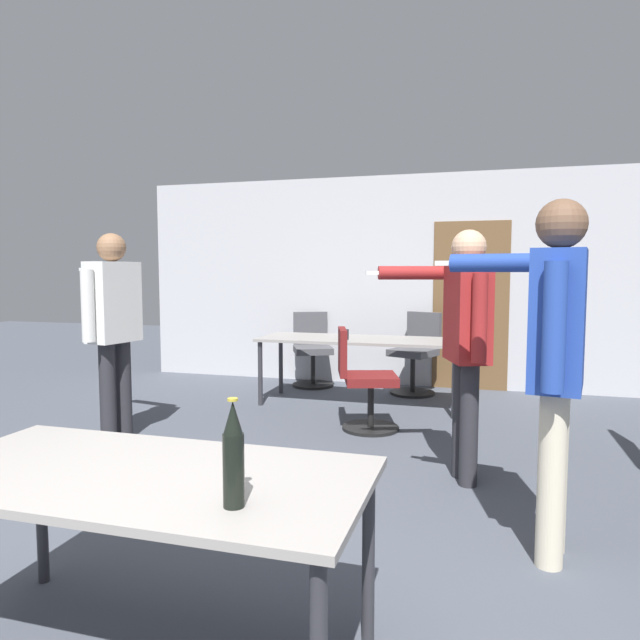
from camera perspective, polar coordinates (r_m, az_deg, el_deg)
back_wall at (r=7.32m, az=6.44°, el=3.83°), size 6.39×0.12×2.64m
conference_table_near at (r=2.25m, az=-17.41°, el=-15.87°), size 1.66×0.81×0.72m
conference_table_far at (r=6.16m, az=3.96°, el=-2.39°), size 2.16×0.77×0.72m
person_near_casual at (r=3.98m, az=14.29°, el=-0.96°), size 0.88×0.57×1.72m
person_far_watching at (r=3.03m, az=22.36°, el=-2.20°), size 0.78×0.72×1.79m
person_right_polo at (r=5.09m, az=-20.06°, el=0.35°), size 0.77×0.72×1.76m
office_chair_far_right at (r=6.85m, az=9.59°, el=-3.48°), size 0.61×0.65×0.96m
office_chair_mid_tucked at (r=5.23m, az=4.27°, el=-6.25°), size 0.63×0.58×0.93m
office_chair_far_left at (r=7.25m, az=-0.78°, el=-3.17°), size 0.62×0.66×0.92m
beer_bottle at (r=1.80m, az=-8.66°, el=-13.30°), size 0.07×0.07×0.34m
drink_cup at (r=6.03m, az=2.53°, el=-1.45°), size 0.08×0.08×0.11m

